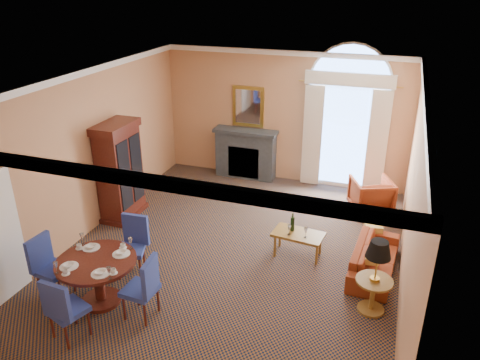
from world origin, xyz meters
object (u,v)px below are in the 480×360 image
(dining_table, at_px, (97,271))
(sofa, at_px, (374,259))
(armoire, at_px, (120,172))
(coffee_table, at_px, (298,235))
(side_table, at_px, (376,268))
(armchair, at_px, (371,195))

(dining_table, distance_m, sofa, 4.65)
(armoire, distance_m, dining_table, 2.97)
(dining_table, height_order, sofa, dining_table)
(dining_table, xyz_separation_m, coffee_table, (2.65, 2.35, -0.14))
(armoire, xyz_separation_m, side_table, (5.32, -1.48, -0.21))
(armoire, relative_size, coffee_table, 2.15)
(sofa, distance_m, armchair, 2.34)
(armoire, xyz_separation_m, dining_table, (1.24, -2.67, -0.42))
(side_table, bearing_deg, dining_table, -163.70)
(armoire, distance_m, armchair, 5.40)
(armchair, relative_size, side_table, 0.69)
(armchair, bearing_deg, sofa, 72.76)
(sofa, bearing_deg, side_table, -173.41)
(dining_table, bearing_deg, coffee_table, 41.53)
(armoire, xyz_separation_m, coffee_table, (3.89, -0.32, -0.57))
(sofa, distance_m, side_table, 1.22)
(dining_table, bearing_deg, sofa, 29.53)
(armoire, bearing_deg, dining_table, -65.14)
(coffee_table, bearing_deg, armoire, -178.60)
(dining_table, bearing_deg, armchair, 50.71)
(dining_table, xyz_separation_m, armchair, (3.77, 4.61, -0.20))
(coffee_table, relative_size, side_table, 0.79)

